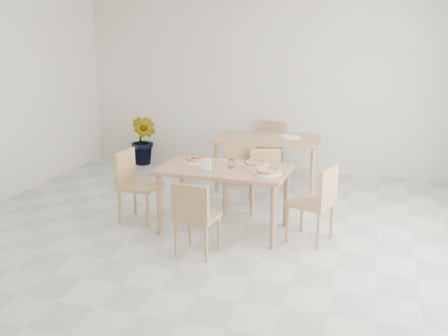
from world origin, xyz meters
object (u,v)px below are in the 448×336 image
(chair_west, at_px, (134,181))
(plate_margherita, at_px, (255,165))
(main_table, at_px, (224,175))
(second_table, at_px, (267,143))
(chair_east, at_px, (318,199))
(chair_south, at_px, (195,214))
(chair_north, at_px, (239,173))
(pizza_margherita, at_px, (255,163))
(pizza_pepperoni, at_px, (196,159))
(tumbler_a, at_px, (231,164))
(potted_plant, at_px, (144,140))
(plate_empty, at_px, (291,137))
(pizza_mushroom, at_px, (268,171))
(napkin_holder, at_px, (206,166))
(plate_mushroom, at_px, (268,173))
(plate_pepperoni, at_px, (196,161))
(chair_back_n, at_px, (271,144))
(tumbler_b, at_px, (204,166))
(chair_back_s, at_px, (264,172))

(chair_west, bearing_deg, plate_margherita, -80.08)
(main_table, bearing_deg, second_table, 87.70)
(chair_east, bearing_deg, chair_south, -40.32)
(chair_north, distance_m, pizza_margherita, 0.78)
(chair_west, xyz_separation_m, pizza_pepperoni, (0.73, 0.16, 0.28))
(pizza_pepperoni, bearing_deg, chair_east, -8.40)
(tumbler_a, distance_m, potted_plant, 3.34)
(main_table, relative_size, plate_margherita, 4.71)
(main_table, bearing_deg, chair_east, -0.46)
(pizza_margherita, distance_m, plate_empty, 1.70)
(pizza_mushroom, xyz_separation_m, second_table, (-0.39, 1.88, -0.12))
(napkin_holder, bearing_deg, plate_margherita, 35.19)
(pizza_margherita, distance_m, potted_plant, 3.39)
(plate_mushroom, bearing_deg, plate_pepperoni, 163.22)
(chair_back_n, bearing_deg, pizza_pepperoni, -94.60)
(plate_margherita, distance_m, tumbler_b, 0.60)
(chair_south, xyz_separation_m, plate_empty, (0.53, 2.64, 0.30))
(chair_back_s, xyz_separation_m, plate_empty, (0.19, 0.88, 0.30))
(plate_margherita, height_order, pizza_mushroom, pizza_mushroom)
(chair_back_n, bearing_deg, tumbler_a, -83.28)
(plate_mushroom, xyz_separation_m, pizza_mushroom, (0.00, 0.00, 0.02))
(chair_north, height_order, potted_plant, potted_plant)
(plate_empty, xyz_separation_m, potted_plant, (-2.59, 0.61, -0.33))
(chair_west, distance_m, plate_pepperoni, 0.79)
(chair_west, relative_size, plate_margherita, 2.77)
(main_table, height_order, pizza_mushroom, pizza_mushroom)
(pizza_pepperoni, bearing_deg, main_table, -23.58)
(chair_west, relative_size, chair_east, 1.01)
(chair_west, height_order, second_table, chair_west)
(main_table, distance_m, chair_back_s, 1.05)
(tumbler_b, distance_m, second_table, 1.96)
(chair_north, bearing_deg, plate_mushroom, -70.52)
(chair_east, distance_m, tumbler_a, 1.04)
(tumbler_a, bearing_deg, chair_north, 98.06)
(chair_back_s, bearing_deg, pizza_mushroom, 87.68)
(chair_south, bearing_deg, plate_empty, -95.70)
(second_table, bearing_deg, potted_plant, 158.18)
(plate_pepperoni, bearing_deg, chair_west, -167.95)
(chair_south, relative_size, chair_back_s, 1.01)
(tumbler_a, distance_m, second_table, 1.75)
(main_table, distance_m, chair_north, 0.83)
(plate_pepperoni, height_order, plate_empty, same)
(chair_west, height_order, chair_back_n, chair_west)
(plate_margherita, height_order, plate_pepperoni, same)
(chair_north, bearing_deg, pizza_mushroom, -70.52)
(plate_mushroom, height_order, napkin_holder, napkin_holder)
(pizza_margherita, relative_size, plate_empty, 1.11)
(chair_north, distance_m, pizza_pepperoni, 0.79)
(plate_margherita, bearing_deg, second_table, 96.60)
(plate_pepperoni, distance_m, second_table, 1.69)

